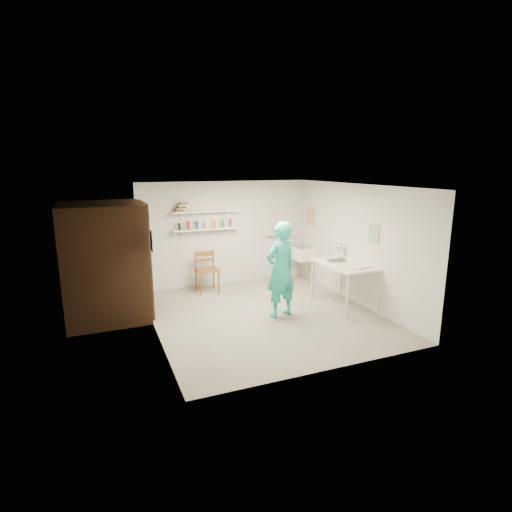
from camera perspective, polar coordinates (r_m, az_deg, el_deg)
name	(u,v)px	position (r m, az deg, el deg)	size (l,w,h in m)	color
floor	(264,315)	(7.61, 1.16, -8.43)	(4.00, 4.50, 0.02)	slate
ceiling	(265,185)	(7.10, 1.25, 10.09)	(4.00, 4.50, 0.02)	silver
wall_back	(226,233)	(9.33, -4.36, 3.24)	(4.00, 0.02, 2.40)	silver
wall_front	(333,287)	(5.33, 11.00, -4.30)	(4.00, 0.02, 2.40)	silver
wall_left	(152,262)	(6.73, -14.69, -0.90)	(0.02, 4.50, 2.40)	silver
wall_right	(356,244)	(8.25, 14.10, 1.63)	(0.02, 4.50, 2.40)	silver
doorway_recess	(145,260)	(7.79, -15.54, -0.62)	(0.02, 0.90, 2.00)	black
corridor_box	(105,261)	(7.73, -20.78, -0.71)	(1.40, 1.50, 2.10)	brown
door_lintel	(143,204)	(7.63, -15.86, 7.09)	(0.06, 1.05, 0.10)	brown
door_jamb_near	(150,266)	(7.31, -14.89, -1.45)	(0.06, 0.10, 2.00)	brown
door_jamb_far	(143,255)	(8.28, -15.84, 0.14)	(0.06, 0.10, 2.00)	brown
shelf_lower	(206,229)	(9.05, -7.14, 3.84)	(1.50, 0.22, 0.03)	white
shelf_upper	(206,211)	(8.99, -7.21, 6.36)	(1.50, 0.22, 0.03)	white
ledge_shelf	(279,234)	(9.76, 3.37, 3.21)	(0.70, 0.14, 0.03)	white
poster_left	(151,241)	(6.71, -14.73, 2.11)	(0.01, 0.28, 0.36)	#334C7F
poster_right_a	(310,217)	(9.67, 7.79, 5.60)	(0.01, 0.34, 0.42)	#995933
poster_right_b	(374,234)	(7.76, 16.49, 3.04)	(0.01, 0.30, 0.38)	#3F724C
belfast_sink	(303,253)	(9.61, 6.70, 0.44)	(0.48, 0.60, 0.30)	white
man	(281,270)	(7.28, 3.56, -2.00)	(0.65, 0.43, 1.78)	#23B09B
wall_clock	(279,252)	(7.42, 3.25, 0.64)	(0.32, 0.32, 0.04)	beige
wooden_chair	(207,270)	(8.86, -7.01, -1.95)	(0.47, 0.45, 1.01)	brown
work_table	(344,285)	(8.08, 12.47, -4.10)	(0.79, 1.31, 0.88)	silver
desk_lamp	(340,247)	(8.46, 11.87, 1.29)	(0.16, 0.16, 0.16)	white
spray_cans	(206,225)	(9.03, -7.16, 4.46)	(1.26, 0.06, 0.17)	black
book_stack	(181,207)	(8.86, -10.62, 6.87)	(0.30, 0.14, 0.20)	red
ledge_pots	(279,231)	(9.75, 3.38, 3.55)	(0.48, 0.07, 0.09)	silver
papers	(345,263)	(7.96, 12.62, -1.01)	(0.30, 0.22, 0.02)	silver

